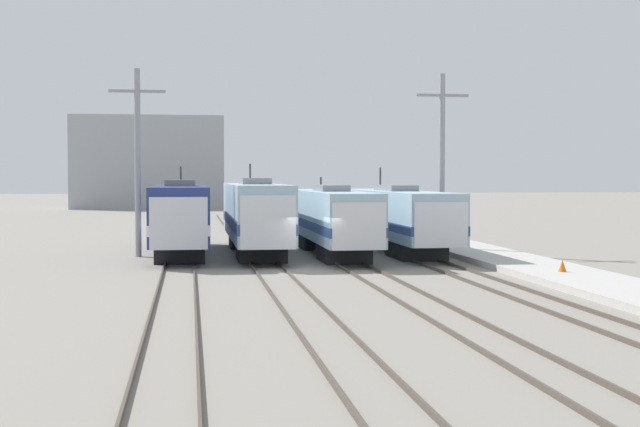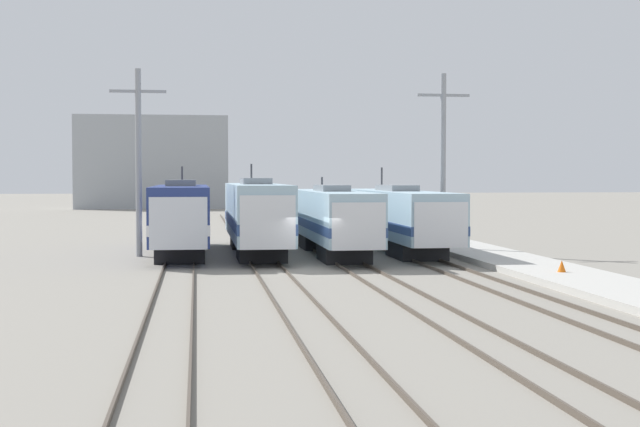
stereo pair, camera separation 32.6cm
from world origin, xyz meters
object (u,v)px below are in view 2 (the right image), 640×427
object	(u,v)px
catenary_tower_left	(139,158)
locomotive_center_right	(332,219)
traffic_cone	(562,266)
locomotive_far_left	(181,217)
locomotive_center_left	(256,215)
locomotive_far_right	(398,217)
catenary_tower_right	(443,159)

from	to	relation	value
catenary_tower_left	locomotive_center_right	bearing A→B (deg)	-2.69
catenary_tower_left	traffic_cone	bearing A→B (deg)	-35.64
locomotive_far_left	traffic_cone	world-z (taller)	locomotive_far_left
locomotive_center_left	traffic_cone	size ratio (longest dim) A/B	34.40
locomotive_far_right	catenary_tower_left	distance (m)	15.59
locomotive_far_left	locomotive_center_left	bearing A→B (deg)	1.15
locomotive_far_right	traffic_cone	distance (m)	15.58
locomotive_far_left	locomotive_center_right	distance (m)	8.61
catenary_tower_right	locomotive_center_left	bearing A→B (deg)	177.02
traffic_cone	locomotive_far_left	bearing A→B (deg)	139.79
locomotive_far_right	locomotive_center_left	bearing A→B (deg)	-174.59
locomotive_center_left	locomotive_center_right	bearing A→B (deg)	-14.14
locomotive_center_left	traffic_cone	world-z (taller)	locomotive_center_left
catenary_tower_left	catenary_tower_right	distance (m)	17.48
locomotive_center_left	locomotive_far_right	distance (m)	8.59
catenary_tower_left	traffic_cone	world-z (taller)	catenary_tower_left
locomotive_center_left	catenary_tower_right	distance (m)	11.37
locomotive_far_left	locomotive_far_right	size ratio (longest dim) A/B	0.84
locomotive_far_right	catenary_tower_right	xyz separation A→B (m)	(2.34, -1.38, 3.43)
catenary_tower_left	catenary_tower_right	xyz separation A→B (m)	(17.48, 0.00, 0.00)
locomotive_far_left	traffic_cone	distance (m)	21.93
locomotive_far_left	locomotive_center_left	distance (m)	4.27
catenary_tower_left	traffic_cone	size ratio (longest dim) A/B	20.00
locomotive_far_left	catenary_tower_right	size ratio (longest dim) A/B	1.59
locomotive_center_left	traffic_cone	xyz separation A→B (m)	(12.42, -14.20, -1.69)
locomotive_far_left	locomotive_far_right	bearing A→B (deg)	3.99
locomotive_far_left	catenary_tower_left	world-z (taller)	catenary_tower_left
locomotive_center_left	catenary_tower_right	xyz separation A→B (m)	(10.89, -0.57, 3.23)
locomotive_far_left	catenary_tower_right	world-z (taller)	catenary_tower_right
locomotive_far_right	traffic_cone	world-z (taller)	locomotive_far_right
catenary_tower_right	traffic_cone	xyz separation A→B (m)	(1.54, -13.64, -4.92)
locomotive_center_left	catenary_tower_right	world-z (taller)	catenary_tower_right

